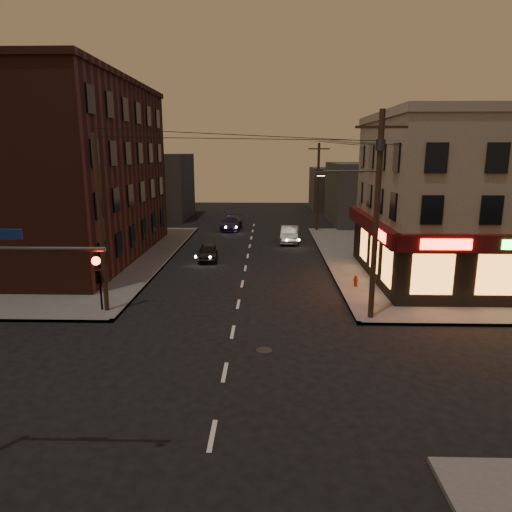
{
  "coord_description": "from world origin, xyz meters",
  "views": [
    {
      "loc": [
        1.62,
        -15.98,
        8.24
      ],
      "look_at": [
        1.04,
        6.04,
        3.2
      ],
      "focal_mm": 32.0,
      "sensor_mm": 36.0,
      "label": 1
    }
  ],
  "objects_px": {
    "sedan_mid": "(290,234)",
    "sedan_far": "(231,223)",
    "sedan_near": "(208,252)",
    "fire_hydrant": "(356,280)"
  },
  "relations": [
    {
      "from": "sedan_mid",
      "to": "sedan_far",
      "type": "relative_size",
      "value": 0.94
    },
    {
      "from": "sedan_near",
      "to": "sedan_far",
      "type": "height_order",
      "value": "sedan_far"
    },
    {
      "from": "sedan_near",
      "to": "sedan_mid",
      "type": "height_order",
      "value": "sedan_mid"
    },
    {
      "from": "sedan_mid",
      "to": "sedan_far",
      "type": "height_order",
      "value": "sedan_mid"
    },
    {
      "from": "sedan_near",
      "to": "sedan_far",
      "type": "bearing_deg",
      "value": 82.32
    },
    {
      "from": "sedan_mid",
      "to": "fire_hydrant",
      "type": "bearing_deg",
      "value": -72.48
    },
    {
      "from": "fire_hydrant",
      "to": "sedan_mid",
      "type": "bearing_deg",
      "value": 103.02
    },
    {
      "from": "sedan_mid",
      "to": "sedan_near",
      "type": "bearing_deg",
      "value": -127.82
    },
    {
      "from": "sedan_near",
      "to": "sedan_mid",
      "type": "relative_size",
      "value": 0.8
    },
    {
      "from": "sedan_mid",
      "to": "fire_hydrant",
      "type": "height_order",
      "value": "sedan_mid"
    }
  ]
}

